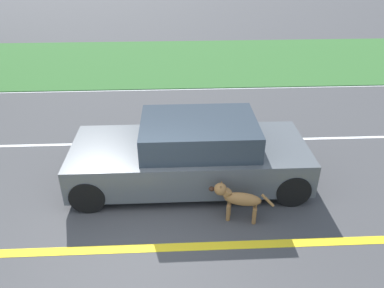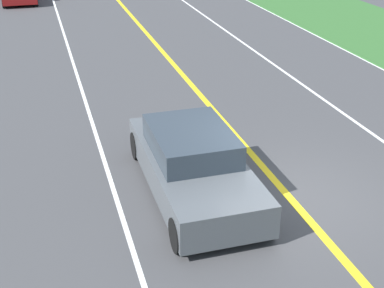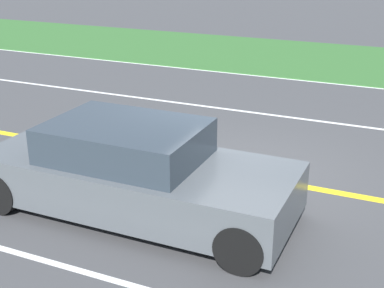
% 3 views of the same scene
% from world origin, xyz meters
% --- Properties ---
extents(ground_plane, '(400.00, 400.00, 0.00)m').
position_xyz_m(ground_plane, '(0.00, 0.00, 0.00)').
color(ground_plane, '#424244').
extents(centre_divider_line, '(0.18, 160.00, 0.01)m').
position_xyz_m(centre_divider_line, '(0.00, 0.00, 0.00)').
color(centre_divider_line, yellow).
rests_on(centre_divider_line, ground).
extents(lane_edge_line_left, '(0.14, 160.00, 0.01)m').
position_xyz_m(lane_edge_line_left, '(-7.00, 0.00, 0.00)').
color(lane_edge_line_left, white).
rests_on(lane_edge_line_left, ground).
extents(lane_dash_same_dir, '(0.10, 160.00, 0.01)m').
position_xyz_m(lane_dash_same_dir, '(3.50, 0.00, 0.00)').
color(lane_dash_same_dir, white).
rests_on(lane_dash_same_dir, ground).
extents(lane_dash_oncoming, '(0.10, 160.00, 0.01)m').
position_xyz_m(lane_dash_oncoming, '(-3.50, 0.00, 0.00)').
color(lane_dash_oncoming, white).
rests_on(lane_dash_oncoming, ground).
extents(grass_verge_left, '(6.00, 160.00, 0.03)m').
position_xyz_m(grass_verge_left, '(-10.00, 0.00, 0.01)').
color(grass_verge_left, '#33662D').
rests_on(grass_verge_left, ground).
extents(ego_car, '(1.89, 4.60, 1.37)m').
position_xyz_m(ego_car, '(1.86, -0.90, 0.64)').
color(ego_car, '#51565B').
rests_on(ego_car, ground).
extents(dog, '(0.40, 1.13, 0.74)m').
position_xyz_m(dog, '(0.66, -1.63, 0.45)').
color(dog, olive).
rests_on(dog, ground).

